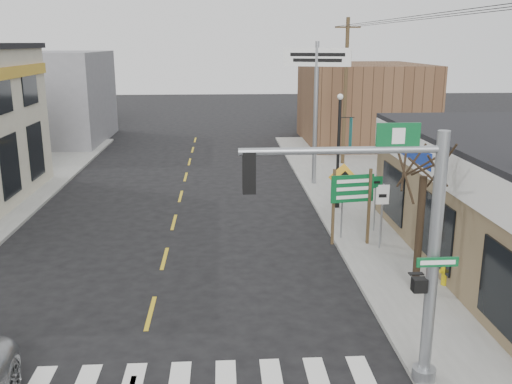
{
  "coord_description": "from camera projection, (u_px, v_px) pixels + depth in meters",
  "views": [
    {
      "loc": [
        2.0,
        -10.15,
        7.08
      ],
      "look_at": [
        2.97,
        6.01,
        2.8
      ],
      "focal_mm": 40.0,
      "sensor_mm": 36.0,
      "label": 1
    }
  ],
  "objects": [
    {
      "name": "sidewalk_right",
      "position": [
        386.0,
        210.0,
        24.54
      ],
      "size": [
        6.0,
        38.0,
        0.13
      ],
      "primitive_type": "cube",
      "color": "gray",
      "rests_on": "ground"
    },
    {
      "name": "center_line",
      "position": [
        165.0,
        258.0,
        19.21
      ],
      "size": [
        0.12,
        56.0,
        0.01
      ],
      "primitive_type": "cube",
      "color": "gold",
      "rests_on": "ground"
    },
    {
      "name": "bldg_distant_right",
      "position": [
        363.0,
        104.0,
        40.42
      ],
      "size": [
        8.0,
        10.0,
        5.6
      ],
      "primitive_type": "cube",
      "color": "brown",
      "rests_on": "ground"
    },
    {
      "name": "bldg_distant_left",
      "position": [
        40.0,
        97.0,
        40.91
      ],
      "size": [
        9.0,
        10.0,
        6.4
      ],
      "primitive_type": "cube",
      "color": "gray",
      "rests_on": "ground"
    },
    {
      "name": "traffic_signal_pole",
      "position": [
        403.0,
        234.0,
        11.25
      ],
      "size": [
        4.33,
        0.36,
        5.48
      ],
      "rotation": [
        0.0,
        0.0,
        0.02
      ],
      "color": "gray",
      "rests_on": "sidewalk_right"
    },
    {
      "name": "guide_sign",
      "position": [
        352.0,
        196.0,
        19.77
      ],
      "size": [
        1.55,
        0.13,
        2.72
      ],
      "rotation": [
        0.0,
        0.0,
        0.16
      ],
      "color": "#4B3A23",
      "rests_on": "sidewalk_right"
    },
    {
      "name": "fire_hydrant",
      "position": [
        446.0,
        271.0,
        16.73
      ],
      "size": [
        0.24,
        0.24,
        0.78
      ],
      "rotation": [
        0.0,
        0.0,
        0.17
      ],
      "color": "#C0AA0D",
      "rests_on": "sidewalk_right"
    },
    {
      "name": "ped_crossing_sign",
      "position": [
        343.0,
        187.0,
        20.4
      ],
      "size": [
        1.08,
        0.08,
        2.78
      ],
      "rotation": [
        0.0,
        0.0,
        -0.32
      ],
      "color": "gray",
      "rests_on": "sidewalk_right"
    },
    {
      "name": "lamp_post",
      "position": [
        340.0,
        142.0,
        24.02
      ],
      "size": [
        0.63,
        0.5,
        4.87
      ],
      "rotation": [
        0.0,
        0.0,
        -0.04
      ],
      "color": "black",
      "rests_on": "sidewalk_right"
    },
    {
      "name": "dance_center_sign",
      "position": [
        316.0,
        78.0,
        27.58
      ],
      "size": [
        3.28,
        0.21,
        6.97
      ],
      "rotation": [
        0.0,
        0.0,
        -0.33
      ],
      "color": "gray",
      "rests_on": "sidewalk_right"
    },
    {
      "name": "bare_tree",
      "position": [
        425.0,
        155.0,
        15.44
      ],
      "size": [
        2.53,
        2.53,
        5.07
      ],
      "rotation": [
        0.0,
        0.0,
        0.05
      ],
      "color": "black",
      "rests_on": "sidewalk_right"
    },
    {
      "name": "shrub_back",
      "position": [
        451.0,
        241.0,
        19.41
      ],
      "size": [
        1.0,
        1.0,
        0.75
      ],
      "primitive_type": "ellipsoid",
      "color": "black",
      "rests_on": "sidewalk_right"
    },
    {
      "name": "utility_pole_far",
      "position": [
        345.0,
        91.0,
        32.58
      ],
      "size": [
        1.44,
        0.22,
        8.27
      ],
      "rotation": [
        0.0,
        0.0,
        -0.03
      ],
      "color": "#413120",
      "rests_on": "sidewalk_right"
    }
  ]
}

